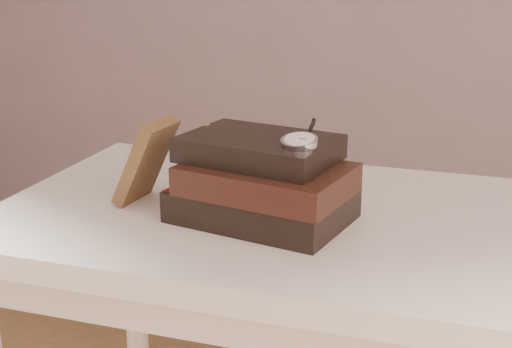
% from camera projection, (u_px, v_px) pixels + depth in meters
% --- Properties ---
extents(table, '(1.00, 0.60, 0.75)m').
position_uv_depth(table, '(298.00, 263.00, 1.21)').
color(table, silver).
rests_on(table, ground).
extents(book_stack, '(0.30, 0.24, 0.13)m').
position_uv_depth(book_stack, '(263.00, 182.00, 1.13)').
color(book_stack, black).
rests_on(book_stack, table).
extents(journal, '(0.09, 0.10, 0.15)m').
position_uv_depth(journal, '(146.00, 161.00, 1.20)').
color(journal, '#432E19').
rests_on(journal, table).
extents(pocket_watch, '(0.07, 0.16, 0.02)m').
position_uv_depth(pocket_watch, '(300.00, 141.00, 1.06)').
color(pocket_watch, silver).
rests_on(pocket_watch, book_stack).
extents(eyeglasses, '(0.13, 0.15, 0.05)m').
position_uv_depth(eyeglasses, '(240.00, 152.00, 1.24)').
color(eyeglasses, silver).
rests_on(eyeglasses, book_stack).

